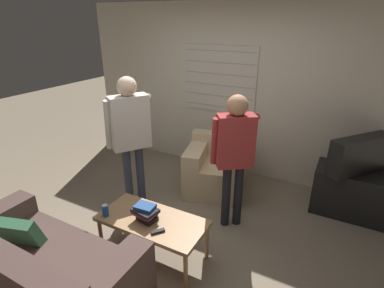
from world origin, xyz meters
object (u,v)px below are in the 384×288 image
at_px(person_left_standing, 130,128).
at_px(person_right_standing, 235,147).
at_px(coffee_table, 152,223).
at_px(soda_can, 105,210).
at_px(couch_blue, 39,273).
at_px(book_stack, 146,212).
at_px(tv, 360,155).
at_px(spare_remote, 158,231).
at_px(armchair_beige, 216,168).

relative_size(person_left_standing, person_right_standing, 1.08).
distance_m(coffee_table, soda_can, 0.49).
distance_m(couch_blue, book_stack, 1.02).
xyz_separation_m(coffee_table, person_right_standing, (0.51, 0.89, 0.59)).
height_order(tv, soda_can, tv).
bearing_deg(spare_remote, book_stack, -167.95).
bearing_deg(couch_blue, armchair_beige, 77.03).
bearing_deg(person_left_standing, coffee_table, -97.62).
height_order(armchair_beige, person_left_standing, person_left_standing).
relative_size(couch_blue, person_left_standing, 1.01).
xyz_separation_m(couch_blue, person_right_standing, (1.04, 1.79, 0.70)).
relative_size(person_right_standing, book_stack, 5.96).
xyz_separation_m(couch_blue, armchair_beige, (0.56, 2.43, 0.03)).
relative_size(tv, spare_remote, 6.13).
bearing_deg(tv, armchair_beige, -42.36).
height_order(book_stack, spare_remote, book_stack).
bearing_deg(book_stack, armchair_beige, 87.63).
bearing_deg(person_left_standing, person_right_standing, -44.75).
bearing_deg(couch_blue, person_left_standing, 96.93).
xyz_separation_m(armchair_beige, soda_can, (-0.46, -1.70, 0.18)).
bearing_deg(person_left_standing, spare_remote, -97.41).
distance_m(tv, person_right_standing, 1.55).
xyz_separation_m(armchair_beige, tv, (1.73, 0.27, 0.48)).
bearing_deg(person_right_standing, soda_can, -167.15).
bearing_deg(tv, book_stack, -5.64).
bearing_deg(tv, person_left_standing, -26.06).
xyz_separation_m(book_stack, soda_can, (-0.40, -0.14, -0.02)).
bearing_deg(spare_remote, soda_can, -138.79).
height_order(armchair_beige, person_right_standing, person_right_standing).
relative_size(armchair_beige, person_left_standing, 0.56).
distance_m(couch_blue, coffee_table, 1.05).
xyz_separation_m(armchair_beige, coffee_table, (-0.02, -1.53, 0.08)).
relative_size(coffee_table, person_left_standing, 0.64).
height_order(tv, spare_remote, tv).
relative_size(couch_blue, tv, 2.22).
bearing_deg(book_stack, couch_blue, -119.62).
bearing_deg(couch_blue, person_right_standing, 59.71).
height_order(coffee_table, person_right_standing, person_right_standing).
distance_m(armchair_beige, coffee_table, 1.53).
distance_m(person_left_standing, soda_can, 1.03).
distance_m(person_right_standing, book_stack, 1.17).
bearing_deg(person_right_standing, person_left_standing, 156.43).
distance_m(coffee_table, tv, 2.54).
height_order(coffee_table, person_left_standing, person_left_standing).
relative_size(armchair_beige, soda_can, 7.64).
bearing_deg(spare_remote, person_right_standing, 109.74).
height_order(armchair_beige, coffee_table, armchair_beige).
distance_m(tv, book_stack, 2.58).
xyz_separation_m(couch_blue, person_left_standing, (-0.19, 1.53, 0.79)).
height_order(coffee_table, soda_can, soda_can).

